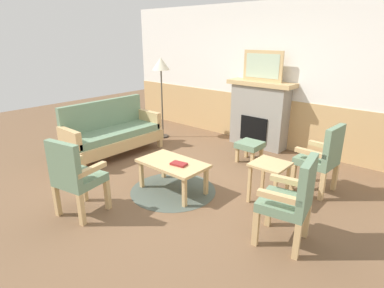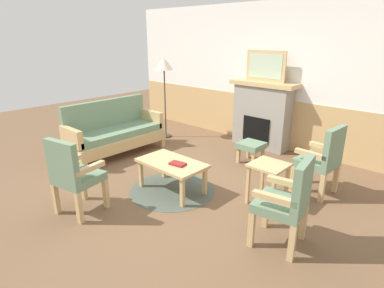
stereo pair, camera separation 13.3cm
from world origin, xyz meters
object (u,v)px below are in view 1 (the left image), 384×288
footstool (250,146)px  armchair_near_fireplace (322,156)px  couch (112,134)px  armchair_front_left (75,175)px  side_table (270,171)px  coffee_table (173,166)px  book_on_table (179,164)px  framed_picture (263,66)px  fireplace (259,114)px  floor_lamp_by_couch (161,69)px  armchair_by_window_left (292,198)px

footstool → armchair_near_fireplace: 1.38m
armchair_near_fireplace → couch: bearing=-163.4°
armchair_front_left → side_table: bearing=48.8°
coffee_table → book_on_table: book_on_table is taller
framed_picture → couch: size_ratio=0.44×
coffee_table → footstool: bearing=81.6°
fireplace → book_on_table: size_ratio=6.05×
armchair_front_left → side_table: 2.42m
armchair_front_left → floor_lamp_by_couch: 3.36m
fireplace → book_on_table: 2.55m
couch → armchair_near_fireplace: (3.41, 1.01, 0.14)m
framed_picture → armchair_by_window_left: size_ratio=0.82×
footstool → couch: bearing=-147.3°
fireplace → armchair_near_fireplace: 2.03m
armchair_near_fireplace → side_table: bearing=-119.1°
footstool → armchair_front_left: bearing=-103.2°
side_table → framed_picture: bearing=123.3°
armchair_near_fireplace → coffee_table: bearing=-139.7°
armchair_by_window_left → floor_lamp_by_couch: floor_lamp_by_couch is taller
framed_picture → armchair_by_window_left: 3.31m
framed_picture → armchair_front_left: size_ratio=0.82×
armchair_by_window_left → armchair_front_left: 2.47m
coffee_table → armchair_front_left: armchair_front_left is taller
armchair_front_left → floor_lamp_by_couch: (-1.49, 2.87, 0.91)m
fireplace → footstool: bearing=-68.9°
couch → side_table: 3.02m
side_table → armchair_near_fireplace: bearing=60.9°
armchair_near_fireplace → armchair_by_window_left: (0.19, -1.38, 0.00)m
coffee_table → side_table: (1.16, 0.61, 0.05)m
coffee_table → book_on_table: size_ratio=4.47×
coffee_table → armchair_near_fireplace: size_ratio=0.98×
footstool → coffee_table: bearing=-98.4°
footstool → book_on_table: bearing=-93.6°
side_table → floor_lamp_by_couch: size_ratio=0.33×
couch → armchair_by_window_left: size_ratio=1.84×
armchair_near_fireplace → floor_lamp_by_couch: (-3.48, 0.33, 0.91)m
footstool → armchair_front_left: (-0.67, -2.86, 0.25)m
coffee_table → book_on_table: 0.16m
coffee_table → couch: bearing=170.4°
fireplace → couch: (-1.76, -2.19, -0.26)m
framed_picture → side_table: bearing=-56.7°
book_on_table → side_table: side_table is taller
coffee_table → armchair_by_window_left: armchair_by_window_left is taller
coffee_table → armchair_near_fireplace: bearing=40.3°
coffee_table → footstool: 1.67m
armchair_front_left → side_table: (1.59, 1.82, -0.10)m
framed_picture → couch: framed_picture is taller
framed_picture → fireplace: bearing=-90.0°
footstool → framed_picture: bearing=111.1°
armchair_near_fireplace → floor_lamp_by_couch: bearing=174.7°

